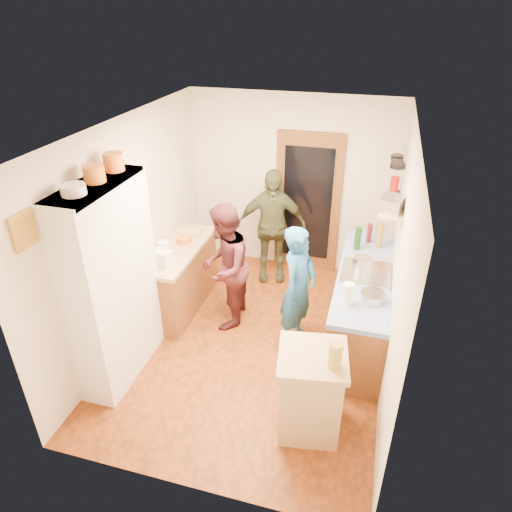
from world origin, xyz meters
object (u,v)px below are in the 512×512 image
at_px(hutch_body, 112,285).
at_px(person_back, 272,226).
at_px(right_counter_base, 361,305).
at_px(person_hob, 299,289).
at_px(island_base, 310,394).
at_px(person_left, 228,266).

bearing_deg(hutch_body, person_back, 63.80).
distance_m(hutch_body, person_back, 2.58).
xyz_separation_m(right_counter_base, person_back, (-1.37, 1.00, 0.42)).
relative_size(hutch_body, person_hob, 1.44).
relative_size(island_base, person_left, 0.53).
xyz_separation_m(person_left, person_back, (0.28, 1.16, 0.03)).
xyz_separation_m(right_counter_base, person_left, (-1.64, -0.16, 0.39)).
bearing_deg(island_base, right_counter_base, 77.30).
height_order(right_counter_base, person_back, person_back).
relative_size(person_left, person_back, 0.96).
relative_size(hutch_body, right_counter_base, 1.00).
bearing_deg(person_left, person_back, 160.20).
bearing_deg(hutch_body, right_counter_base, 27.47).
xyz_separation_m(island_base, person_hob, (-0.35, 1.22, 0.33)).
xyz_separation_m(right_counter_base, person_hob, (-0.71, -0.36, 0.34)).
xyz_separation_m(hutch_body, island_base, (2.14, -0.28, -0.67)).
distance_m(hutch_body, right_counter_base, 2.90).
bearing_deg(right_counter_base, person_back, 143.67).
relative_size(right_counter_base, person_back, 1.31).
bearing_deg(person_back, person_hob, -79.26).
bearing_deg(person_hob, person_left, 92.97).
height_order(island_base, person_back, person_back).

